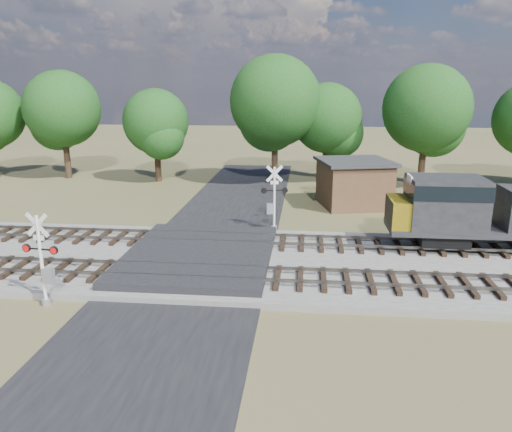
# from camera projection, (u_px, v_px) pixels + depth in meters

# --- Properties ---
(ground) EXTENTS (160.00, 160.00, 0.00)m
(ground) POSITION_uv_depth(u_px,v_px,m) (197.00, 266.00, 24.13)
(ground) COLOR #474B28
(ground) RESTS_ON ground
(ballast_bed) EXTENTS (140.00, 10.00, 0.30)m
(ballast_bed) POSITION_uv_depth(u_px,v_px,m) (407.00, 267.00, 23.58)
(ballast_bed) COLOR gray
(ballast_bed) RESTS_ON ground
(road) EXTENTS (7.00, 60.00, 0.08)m
(road) POSITION_uv_depth(u_px,v_px,m) (197.00, 266.00, 24.12)
(road) COLOR black
(road) RESTS_ON ground
(crossing_panel) EXTENTS (7.00, 9.00, 0.62)m
(crossing_panel) POSITION_uv_depth(u_px,v_px,m) (199.00, 257.00, 24.53)
(crossing_panel) COLOR #262628
(crossing_panel) RESTS_ON ground
(track_near) EXTENTS (140.00, 2.60, 0.33)m
(track_near) POSITION_uv_depth(u_px,v_px,m) (257.00, 276.00, 21.80)
(track_near) COLOR black
(track_near) RESTS_ON ballast_bed
(track_far) EXTENTS (140.00, 2.60, 0.33)m
(track_far) POSITION_uv_depth(u_px,v_px,m) (267.00, 241.00, 26.60)
(track_far) COLOR black
(track_far) RESTS_ON ballast_bed
(crossing_signal_near) EXTENTS (1.54, 0.36, 3.83)m
(crossing_signal_near) POSITION_uv_depth(u_px,v_px,m) (44.00, 268.00, 19.48)
(crossing_signal_near) COLOR silver
(crossing_signal_near) RESTS_ON ground
(crossing_signal_far) EXTENTS (1.58, 0.43, 3.96)m
(crossing_signal_far) POSITION_uv_depth(u_px,v_px,m) (273.00, 204.00, 29.59)
(crossing_signal_far) COLOR silver
(crossing_signal_far) RESTS_ON ground
(equipment_shed) EXTENTS (5.86, 5.86, 3.31)m
(equipment_shed) POSITION_uv_depth(u_px,v_px,m) (354.00, 183.00, 35.58)
(equipment_shed) COLOR #4F3222
(equipment_shed) RESTS_ON ground
(treeline) EXTENTS (84.95, 9.20, 10.92)m
(treeline) POSITION_uv_depth(u_px,v_px,m) (352.00, 111.00, 41.28)
(treeline) COLOR black
(treeline) RESTS_ON ground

